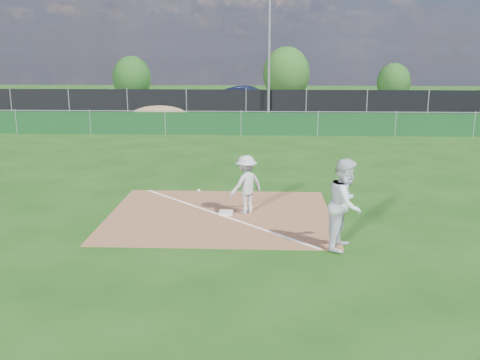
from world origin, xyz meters
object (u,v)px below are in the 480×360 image
(runner, at_px, (346,204))
(car_left, at_px, (163,100))
(light_pole, at_px, (269,56))
(first_base, at_px, (226,213))
(play_at_first, at_px, (246,184))
(tree_left, at_px, (132,78))
(tree_mid, at_px, (286,74))
(car_mid, at_px, (248,97))
(car_right, at_px, (341,101))
(tree_right, at_px, (394,82))

(runner, xyz_separation_m, car_left, (-9.38, 28.40, -0.29))
(light_pole, xyz_separation_m, first_base, (-1.34, -21.61, -3.94))
(runner, bearing_deg, play_at_first, 63.80)
(tree_left, height_order, tree_mid, tree_mid)
(car_left, relative_size, car_mid, 0.85)
(light_pole, height_order, car_right, light_pole)
(play_at_first, xyz_separation_m, tree_left, (-10.91, 32.33, 1.17))
(car_left, bearing_deg, tree_right, -45.55)
(car_right, distance_m, tree_left, 18.19)
(play_at_first, relative_size, car_mid, 0.38)
(tree_mid, bearing_deg, runner, -90.11)
(play_at_first, bearing_deg, tree_mid, 85.75)
(tree_left, distance_m, tree_mid, 13.30)
(play_at_first, relative_size, tree_left, 0.49)
(car_mid, bearing_deg, car_right, -82.99)
(tree_mid, bearing_deg, tree_left, 177.69)
(car_left, relative_size, tree_right, 1.30)
(car_right, bearing_deg, runner, 179.63)
(light_pole, relative_size, tree_left, 2.07)
(car_left, distance_m, car_right, 13.38)
(play_at_first, bearing_deg, first_base, -164.24)
(car_right, bearing_deg, tree_left, 78.91)
(light_pole, bearing_deg, car_mid, 104.80)
(tree_left, bearing_deg, tree_right, 0.49)
(runner, height_order, car_mid, runner)
(light_pole, distance_m, first_base, 22.01)
(runner, relative_size, car_right, 0.46)
(first_base, bearing_deg, runner, -39.95)
(light_pole, bearing_deg, runner, -86.41)
(first_base, bearing_deg, car_mid, 90.40)
(play_at_first, distance_m, tree_mid, 31.92)
(car_right, distance_m, tree_mid, 6.76)
(first_base, bearing_deg, car_left, 104.09)
(runner, height_order, tree_mid, tree_mid)
(first_base, xyz_separation_m, car_right, (6.83, 26.72, 0.60))
(runner, bearing_deg, tree_mid, 21.48)
(first_base, distance_m, car_left, 26.84)
(first_base, distance_m, tree_left, 34.16)
(light_pole, xyz_separation_m, play_at_first, (-0.80, -21.46, -3.18))
(car_mid, height_order, tree_mid, tree_mid)
(first_base, xyz_separation_m, car_left, (-6.53, 26.02, 0.68))
(car_left, relative_size, tree_mid, 0.92)
(car_left, relative_size, tree_left, 1.11)
(tree_mid, bearing_deg, tree_right, 4.55)
(tree_right, bearing_deg, light_pole, -134.08)
(first_base, height_order, car_mid, car_mid)
(first_base, height_order, car_right, car_right)
(car_mid, distance_m, tree_left, 11.43)
(runner, bearing_deg, car_mid, 27.41)
(first_base, xyz_separation_m, play_at_first, (0.54, 0.15, 0.76))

